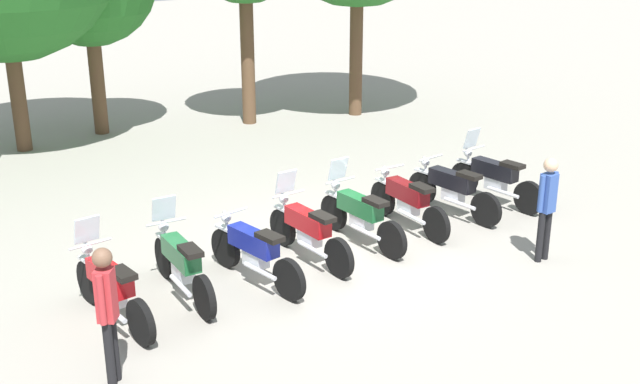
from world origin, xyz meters
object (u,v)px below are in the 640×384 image
object	(u,v)px
motorcycle_0	(111,287)
motorcycle_2	(254,251)
motorcycle_4	(360,214)
motorcycle_6	(452,189)
motorcycle_3	(308,230)
motorcycle_7	(494,177)
motorcycle_1	(181,263)
person_0	(547,201)
motorcycle_5	(408,201)
person_1	(107,306)

from	to	relation	value
motorcycle_0	motorcycle_2	xyz separation A→B (m)	(2.22, 0.04, -0.01)
motorcycle_4	motorcycle_6	bearing A→B (deg)	-89.53
motorcycle_3	motorcycle_7	distance (m)	4.45
motorcycle_1	motorcycle_3	size ratio (longest dim) A/B	1.00
motorcycle_3	motorcycle_6	bearing A→B (deg)	-89.06
motorcycle_2	person_0	bearing A→B (deg)	-122.86
motorcycle_0	motorcycle_4	bearing A→B (deg)	-92.39
motorcycle_2	person_0	distance (m)	4.69
motorcycle_1	motorcycle_4	distance (m)	3.33
motorcycle_7	person_0	world-z (taller)	person_0
motorcycle_0	motorcycle_3	distance (m)	3.35
motorcycle_1	motorcycle_5	xyz separation A→B (m)	(4.44, 0.34, -0.01)
motorcycle_7	motorcycle_3	bearing A→B (deg)	86.78
person_1	motorcycle_5	bearing A→B (deg)	54.20
motorcycle_0	motorcycle_4	distance (m)	4.46
motorcycle_1	motorcycle_5	bearing A→B (deg)	-84.34
motorcycle_2	motorcycle_4	world-z (taller)	motorcycle_4
motorcycle_0	motorcycle_5	world-z (taller)	motorcycle_0
motorcycle_4	motorcycle_5	distance (m)	1.12
motorcycle_1	motorcycle_2	bearing A→B (deg)	-97.46
motorcycle_1	motorcycle_6	distance (m)	5.56
motorcycle_0	motorcycle_7	xyz separation A→B (m)	(7.77, 0.66, 0.00)
person_1	person_0	bearing A→B (deg)	33.54
motorcycle_2	motorcycle_0	bearing A→B (deg)	80.67
motorcycle_2	motorcycle_5	size ratio (longest dim) A/B	0.99
motorcycle_3	motorcycle_5	world-z (taller)	motorcycle_3
motorcycle_1	motorcycle_5	distance (m)	4.45
motorcycle_1	motorcycle_4	size ratio (longest dim) A/B	1.00
motorcycle_0	motorcycle_2	distance (m)	2.22
person_0	motorcycle_2	bearing A→B (deg)	62.59
motorcycle_2	motorcycle_5	world-z (taller)	same
motorcycle_2	person_0	world-z (taller)	person_0
motorcycle_4	motorcycle_5	size ratio (longest dim) A/B	1.00
motorcycle_3	motorcycle_6	distance (m)	3.34
motorcycle_1	motorcycle_3	world-z (taller)	same
motorcycle_1	motorcycle_7	distance (m)	6.67
motorcycle_3	motorcycle_7	world-z (taller)	same
motorcycle_0	person_1	distance (m)	1.66
motorcycle_3	motorcycle_4	distance (m)	1.12
person_1	motorcycle_0	bearing A→B (deg)	107.61
motorcycle_1	motorcycle_4	world-z (taller)	same
motorcycle_4	motorcycle_2	bearing A→B (deg)	95.66
motorcycle_3	person_1	distance (m)	4.25
person_0	person_1	xyz separation A→B (m)	(-7.01, 0.24, 0.02)
motorcycle_3	motorcycle_7	size ratio (longest dim) A/B	1.00
motorcycle_6	motorcycle_7	bearing A→B (deg)	-95.51
motorcycle_4	person_0	bearing A→B (deg)	-140.45
motorcycle_5	person_0	world-z (taller)	person_0
motorcycle_2	person_1	xyz separation A→B (m)	(-2.70, -1.54, 0.54)
motorcycle_7	motorcycle_6	bearing A→B (deg)	84.39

